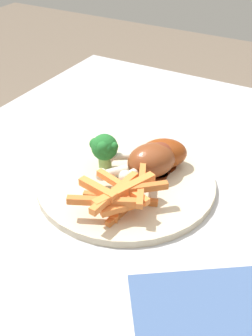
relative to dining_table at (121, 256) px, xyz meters
name	(u,v)px	position (x,y,z in m)	size (l,w,h in m)	color
dining_table	(121,256)	(0.00, 0.00, 0.00)	(0.98, 0.74, 0.73)	#B7B7BC
dinner_plate	(126,182)	(0.04, 0.01, 0.13)	(0.28, 0.28, 0.01)	beige
broccoli_floret_front	(104,148)	(0.04, 0.05, 0.17)	(0.04, 0.05, 0.06)	#87AD5A
carrot_fries_pile	(121,193)	(-0.03, -0.02, 0.16)	(0.14, 0.12, 0.04)	orange
chicken_drumstick_near	(156,159)	(0.07, -0.02, 0.16)	(0.11, 0.06, 0.05)	#541D12
chicken_drumstick_far	(149,161)	(0.06, -0.01, 0.16)	(0.13, 0.11, 0.05)	#572311
chicken_drumstick_extra	(160,154)	(0.09, -0.02, 0.16)	(0.10, 0.13, 0.05)	#5D200A
napkin	(211,320)	(-0.13, -0.19, 0.12)	(0.17, 0.14, 0.00)	#3D5684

